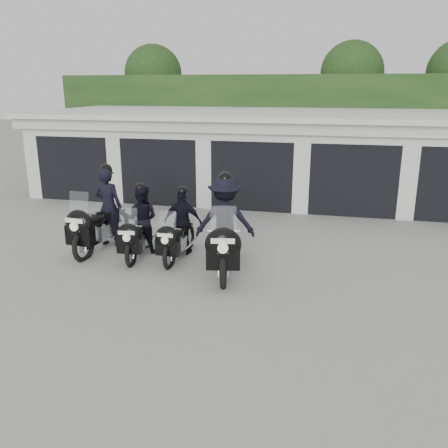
% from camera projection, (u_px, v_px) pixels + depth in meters
% --- Properties ---
extents(ground, '(80.00, 80.00, 0.00)m').
position_uv_depth(ground, '(206.00, 274.00, 10.09)').
color(ground, gray).
rests_on(ground, ground).
extents(garage_block, '(16.40, 6.80, 2.96)m').
position_uv_depth(garage_block, '(264.00, 155.00, 17.22)').
color(garage_block, silver).
rests_on(garage_block, ground).
extents(background_vegetation, '(20.00, 3.90, 5.80)m').
position_uv_depth(background_vegetation, '(289.00, 110.00, 21.29)').
color(background_vegetation, '#173613').
rests_on(background_vegetation, ground).
extents(police_bike_a, '(0.86, 2.43, 2.11)m').
position_uv_depth(police_bike_a, '(102.00, 216.00, 11.44)').
color(police_bike_a, black).
rests_on(police_bike_a, ground).
extents(police_bike_b, '(0.85, 1.99, 1.74)m').
position_uv_depth(police_bike_b, '(140.00, 224.00, 11.11)').
color(police_bike_b, black).
rests_on(police_bike_b, ground).
extents(police_bike_c, '(0.94, 1.95, 1.70)m').
position_uv_depth(police_bike_c, '(181.00, 227.00, 10.97)').
color(police_bike_c, black).
rests_on(police_bike_c, ground).
extents(police_bike_d, '(1.41, 2.46, 2.17)m').
position_uv_depth(police_bike_d, '(225.00, 227.00, 10.20)').
color(police_bike_d, black).
rests_on(police_bike_d, ground).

